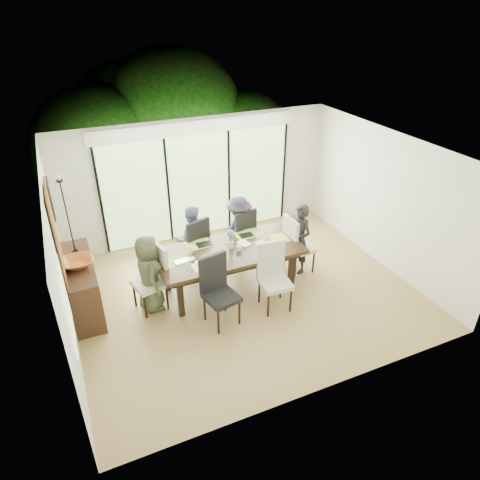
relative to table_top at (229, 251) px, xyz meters
name	(u,v)px	position (x,y,z in m)	size (l,w,h in m)	color
floor	(245,293)	(0.20, -0.28, -0.80)	(6.00, 5.00, 0.01)	brown
ceiling	(246,152)	(0.20, -0.28, 1.91)	(6.00, 5.00, 0.01)	white
wall_back	(198,179)	(0.20, 2.23, 0.55)	(6.00, 0.02, 2.70)	beige
wall_front	(329,316)	(0.20, -2.79, 0.55)	(6.00, 0.02, 2.70)	beige
wall_left	(60,268)	(-2.81, -0.28, 0.55)	(0.02, 5.00, 2.70)	white
wall_right	(385,200)	(3.21, -0.28, 0.55)	(0.02, 5.00, 2.70)	silver
glass_doors	(199,186)	(0.20, 2.19, 0.40)	(4.20, 0.02, 2.30)	#598C3F
blinds_header	(196,127)	(0.20, 2.18, 1.70)	(4.40, 0.06, 0.28)	white
mullion_a	(101,203)	(-1.90, 2.18, 0.40)	(0.05, 0.04, 2.30)	black
mullion_b	(168,192)	(-0.50, 2.18, 0.40)	(0.05, 0.04, 2.30)	black
mullion_c	(229,182)	(0.90, 2.18, 0.40)	(0.05, 0.04, 2.30)	black
mullion_d	(284,173)	(2.30, 2.18, 0.40)	(0.05, 0.04, 2.30)	black
side_window	(67,306)	(-2.77, -1.48, 0.70)	(0.02, 0.90, 1.00)	#8CAD7F
deck	(190,220)	(0.20, 3.12, -0.85)	(6.00, 1.80, 0.10)	brown
rail_top	(179,186)	(0.20, 3.92, -0.25)	(6.00, 0.08, 0.06)	#4E3221
foliage_left	(96,150)	(-1.60, 4.92, 0.64)	(3.20, 3.20, 3.20)	#14380F
foliage_mid	(173,122)	(0.60, 5.52, 1.00)	(4.00, 4.00, 4.00)	#14380F
foliage_right	(244,141)	(2.40, 4.72, 0.46)	(2.80, 2.80, 2.80)	#14380F
foliage_far	(132,126)	(-0.40, 6.22, 0.82)	(3.60, 3.60, 3.60)	#14380F
table_top	(229,251)	(0.00, 0.00, 0.00)	(2.65, 1.22, 0.07)	black
table_apron	(229,256)	(0.00, 0.00, -0.10)	(2.43, 1.00, 0.11)	black
table_leg_fl	(180,297)	(-1.08, -0.43, -0.41)	(0.10, 0.10, 0.76)	black
table_leg_fr	(292,269)	(1.08, -0.43, -0.41)	(0.10, 0.10, 0.76)	black
table_leg_bl	(167,272)	(-1.08, 0.43, -0.41)	(0.10, 0.10, 0.76)	black
table_leg_br	(270,248)	(1.08, 0.43, -0.41)	(0.10, 0.10, 0.76)	black
chair_left_end	(149,279)	(-1.50, 0.00, -0.19)	(0.51, 0.51, 1.22)	silver
chair_right_end	(300,244)	(1.50, 0.00, -0.19)	(0.51, 0.51, 1.22)	beige
chair_far_left	(192,244)	(-0.45, 0.85, -0.19)	(0.51, 0.51, 1.22)	black
chair_far_right	(238,234)	(0.55, 0.85, -0.19)	(0.51, 0.51, 1.22)	black
chair_near_left	(221,293)	(-0.50, -0.87, -0.19)	(0.51, 0.51, 1.22)	black
chair_near_right	(276,279)	(0.50, -0.87, -0.19)	(0.51, 0.51, 1.22)	beige
person_left_end	(149,274)	(-1.48, 0.00, -0.08)	(0.67, 0.42, 1.43)	#3F4830
person_right_end	(299,239)	(1.48, 0.00, -0.08)	(0.67, 0.42, 1.43)	black
person_far_left	(192,240)	(-0.45, 0.83, -0.08)	(0.67, 0.42, 1.43)	slate
person_far_right	(239,230)	(0.55, 0.83, -0.08)	(0.67, 0.42, 1.43)	#2C2132
placemat_left	(179,261)	(-0.95, 0.00, 0.04)	(0.49, 0.35, 0.01)	#7EA239
placemat_right	(276,239)	(0.95, 0.00, 0.04)	(0.49, 0.35, 0.01)	#AAC345
placemat_far_l	(198,244)	(-0.45, 0.40, 0.04)	(0.49, 0.35, 0.01)	#A7C747
placemat_far_r	(248,234)	(0.55, 0.40, 0.04)	(0.49, 0.35, 0.01)	#8ABD43
placemat_paper	(206,264)	(-0.55, -0.30, 0.04)	(0.49, 0.35, 0.01)	white
tablet_far_l	(204,244)	(-0.35, 0.35, 0.05)	(0.29, 0.20, 0.01)	black
tablet_far_r	(246,235)	(0.50, 0.35, 0.05)	(0.27, 0.19, 0.01)	black
papers	(265,243)	(0.70, -0.05, 0.04)	(0.33, 0.24, 0.00)	white
platter_base	(206,264)	(-0.55, -0.30, 0.05)	(0.29, 0.29, 0.03)	white
platter_snacks	(206,263)	(-0.55, -0.30, 0.07)	(0.22, 0.22, 0.02)	#C58017
vase	(231,245)	(0.05, 0.05, 0.10)	(0.09, 0.09, 0.13)	silver
hyacinth_stems	(231,238)	(0.05, 0.05, 0.23)	(0.04, 0.04, 0.18)	#337226
hyacinth_blooms	(230,233)	(0.05, 0.05, 0.34)	(0.12, 0.12, 0.12)	#5571D5
laptop	(186,262)	(-0.85, -0.10, 0.05)	(0.36, 0.23, 0.03)	silver
cup_a	(190,251)	(-0.70, 0.15, 0.09)	(0.14, 0.14, 0.11)	white
cup_b	(239,248)	(0.15, -0.10, 0.08)	(0.11, 0.11, 0.10)	white
cup_c	(266,236)	(0.80, 0.10, 0.09)	(0.14, 0.14, 0.11)	white
book	(241,245)	(0.25, 0.05, 0.04)	(0.18, 0.25, 0.02)	white
sideboard	(83,286)	(-2.56, 0.46, -0.32)	(0.47, 1.68, 0.94)	black
bowl	(77,263)	(-2.56, 0.36, 0.21)	(0.50, 0.50, 0.12)	#9A5021
candlestick_base	(75,252)	(-2.56, 0.81, 0.17)	(0.10, 0.10, 0.04)	black
candlestick_shaft	(68,218)	(-2.56, 0.81, 0.83)	(0.03, 0.03, 1.31)	black
candlestick_pan	(60,181)	(-2.56, 0.81, 1.48)	(0.10, 0.10, 0.03)	black
candle	(59,177)	(-2.56, 0.81, 1.55)	(0.04, 0.04, 0.10)	silver
tapestry	(56,234)	(-2.77, 0.12, 0.90)	(0.02, 1.00, 1.50)	brown
art_frame	(51,199)	(-2.77, 1.42, 0.95)	(0.03, 0.55, 0.65)	black
art_canvas	(52,199)	(-2.75, 1.42, 0.95)	(0.01, 0.45, 0.55)	#19504C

